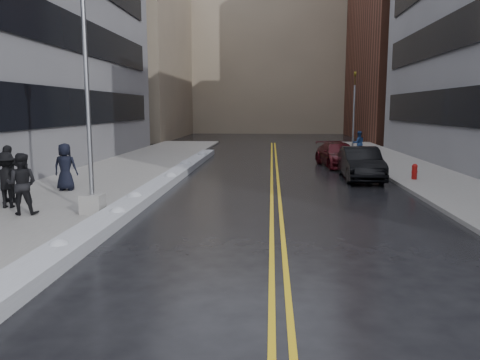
% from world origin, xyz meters
% --- Properties ---
extents(ground, '(160.00, 160.00, 0.00)m').
position_xyz_m(ground, '(0.00, 0.00, 0.00)').
color(ground, black).
rests_on(ground, ground).
extents(sidewalk_west, '(5.50, 50.00, 0.15)m').
position_xyz_m(sidewalk_west, '(-5.75, 10.00, 0.07)').
color(sidewalk_west, gray).
rests_on(sidewalk_west, ground).
extents(sidewalk_east, '(4.00, 50.00, 0.15)m').
position_xyz_m(sidewalk_east, '(10.00, 10.00, 0.07)').
color(sidewalk_east, gray).
rests_on(sidewalk_east, ground).
extents(lane_line_left, '(0.12, 50.00, 0.01)m').
position_xyz_m(lane_line_left, '(2.35, 10.00, 0.00)').
color(lane_line_left, gold).
rests_on(lane_line_left, ground).
extents(lane_line_right, '(0.12, 50.00, 0.01)m').
position_xyz_m(lane_line_right, '(2.65, 10.00, 0.00)').
color(lane_line_right, gold).
rests_on(lane_line_right, ground).
extents(snow_ridge, '(0.90, 30.00, 0.34)m').
position_xyz_m(snow_ridge, '(-2.45, 8.00, 0.17)').
color(snow_ridge, '#B7BAC1').
rests_on(snow_ridge, ground).
extents(building_west_far, '(14.00, 22.00, 18.00)m').
position_xyz_m(building_west_far, '(-15.50, 44.00, 9.00)').
color(building_west_far, gray).
rests_on(building_west_far, ground).
extents(building_east_far, '(14.00, 20.00, 28.00)m').
position_xyz_m(building_east_far, '(19.00, 42.00, 14.00)').
color(building_east_far, '#562D21').
rests_on(building_east_far, ground).
extents(building_far, '(36.00, 16.00, 22.00)m').
position_xyz_m(building_far, '(2.00, 60.00, 11.00)').
color(building_far, gray).
rests_on(building_far, ground).
extents(lamppost, '(0.65, 0.65, 7.62)m').
position_xyz_m(lamppost, '(-3.30, 2.00, 2.53)').
color(lamppost, gray).
rests_on(lamppost, sidewalk_west).
extents(fire_hydrant, '(0.26, 0.26, 0.73)m').
position_xyz_m(fire_hydrant, '(9.00, 10.00, 0.55)').
color(fire_hydrant, maroon).
rests_on(fire_hydrant, sidewalk_east).
extents(traffic_signal, '(0.16, 0.20, 6.00)m').
position_xyz_m(traffic_signal, '(8.50, 24.00, 3.40)').
color(traffic_signal, gray).
rests_on(traffic_signal, sidewalk_east).
extents(pedestrian_b, '(1.03, 0.86, 1.92)m').
position_xyz_m(pedestrian_b, '(-5.40, 1.70, 1.11)').
color(pedestrian_b, black).
rests_on(pedestrian_b, sidewalk_west).
extents(pedestrian_c, '(0.95, 0.64, 1.90)m').
position_xyz_m(pedestrian_c, '(-5.94, 6.00, 1.10)').
color(pedestrian_c, black).
rests_on(pedestrian_c, sidewalk_west).
extents(pedestrian_d, '(1.19, 0.50, 2.02)m').
position_xyz_m(pedestrian_d, '(-6.83, 3.49, 1.16)').
color(pedestrian_d, black).
rests_on(pedestrian_d, sidewalk_west).
extents(pedestrian_e, '(1.33, 0.97, 1.86)m').
position_xyz_m(pedestrian_e, '(-6.43, 2.64, 1.08)').
color(pedestrian_e, black).
rests_on(pedestrian_e, sidewalk_west).
extents(pedestrian_east, '(0.87, 0.71, 1.70)m').
position_xyz_m(pedestrian_east, '(8.47, 21.37, 1.00)').
color(pedestrian_east, navy).
rests_on(pedestrian_east, sidewalk_east).
extents(car_black, '(1.73, 4.81, 1.58)m').
position_xyz_m(car_black, '(6.64, 10.69, 0.79)').
color(car_black, black).
rests_on(car_black, ground).
extents(car_maroon, '(2.61, 5.09, 1.41)m').
position_xyz_m(car_maroon, '(6.28, 15.82, 0.71)').
color(car_maroon, '#3C090F').
rests_on(car_maroon, ground).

